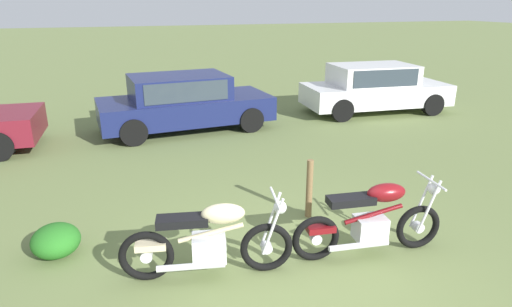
% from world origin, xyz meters
% --- Properties ---
extents(ground_plane, '(120.00, 120.00, 0.00)m').
position_xyz_m(ground_plane, '(0.00, 0.00, 0.00)').
color(ground_plane, olive).
extents(motorcycle_cream, '(2.07, 0.73, 1.02)m').
position_xyz_m(motorcycle_cream, '(-1.03, 0.34, 0.48)').
color(motorcycle_cream, black).
rests_on(motorcycle_cream, ground).
extents(motorcycle_maroon, '(2.07, 0.64, 1.02)m').
position_xyz_m(motorcycle_maroon, '(1.07, 0.13, 0.49)').
color(motorcycle_maroon, black).
rests_on(motorcycle_maroon, ground).
extents(car_navy, '(4.44, 2.16, 1.43)m').
position_xyz_m(car_navy, '(-0.15, 6.90, 0.80)').
color(car_navy, '#161E4C').
rests_on(car_navy, ground).
extents(car_white, '(4.41, 2.12, 1.43)m').
position_xyz_m(car_white, '(5.60, 6.97, 0.80)').
color(car_white, silver).
rests_on(car_white, ground).
extents(fence_post_wooden, '(0.10, 0.10, 0.94)m').
position_xyz_m(fence_post_wooden, '(0.78, 1.37, 0.47)').
color(fence_post_wooden, brown).
rests_on(fence_post_wooden, ground).
extents(shrub_low, '(0.62, 0.65, 0.43)m').
position_xyz_m(shrub_low, '(-2.84, 1.45, 0.21)').
color(shrub_low, '#23691E').
rests_on(shrub_low, ground).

